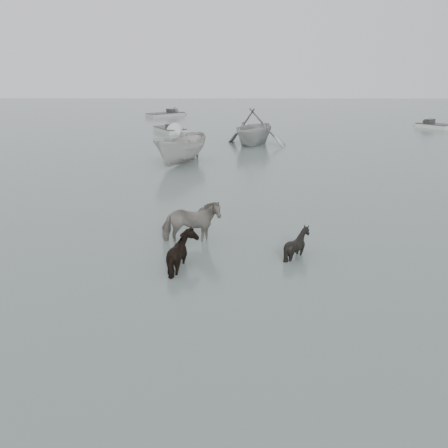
# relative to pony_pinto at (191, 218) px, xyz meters

# --- Properties ---
(ground) EXTENTS (140.00, 140.00, 0.00)m
(ground) POSITION_rel_pony_pinto_xyz_m (-0.49, -2.70, -0.82)
(ground) COLOR #4F5E58
(ground) RESTS_ON ground
(pony_pinto) EXTENTS (2.01, 1.05, 1.64)m
(pony_pinto) POSITION_rel_pony_pinto_xyz_m (0.00, 0.00, 0.00)
(pony_pinto) COLOR black
(pony_pinto) RESTS_ON ground
(pony_dark) EXTENTS (1.55, 1.68, 1.40)m
(pony_dark) POSITION_rel_pony_pinto_xyz_m (-0.05, -2.20, -0.12)
(pony_dark) COLOR black
(pony_dark) RESTS_ON ground
(pony_black) EXTENTS (1.27, 1.17, 1.22)m
(pony_black) POSITION_rel_pony_pinto_xyz_m (3.33, -1.21, -0.21)
(pony_black) COLOR black
(pony_black) RESTS_ON ground
(rowboat_trail) EXTENTS (6.37, 6.68, 2.74)m
(rowboat_trail) POSITION_rel_pony_pinto_xyz_m (3.05, 20.32, 0.55)
(rowboat_trail) COLOR #9A9C9A
(rowboat_trail) RESTS_ON ground
(boat_small) EXTENTS (3.68, 5.23, 1.89)m
(boat_small) POSITION_rel_pony_pinto_xyz_m (-1.51, 13.23, 0.13)
(boat_small) COLOR #AAAAA5
(boat_small) RESTS_ON ground
(skiff_mid) EXTENTS (3.77, 5.05, 0.75)m
(skiff_mid) POSITION_rel_pony_pinto_xyz_m (-3.75, 26.97, -0.45)
(skiff_mid) COLOR #AFB1AF
(skiff_mid) RESTS_ON ground
(skiff_star) EXTENTS (3.82, 4.02, 0.75)m
(skiff_star) POSITION_rel_pony_pinto_xyz_m (19.75, 30.01, -0.45)
(skiff_star) COLOR beige
(skiff_star) RESTS_ON ground
(skiff_far) EXTENTS (5.46, 4.94, 0.75)m
(skiff_far) POSITION_rel_pony_pinto_xyz_m (-5.68, 39.81, -0.45)
(skiff_far) COLOR gray
(skiff_far) RESTS_ON ground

